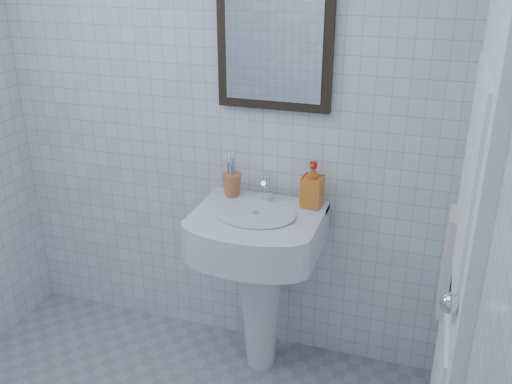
% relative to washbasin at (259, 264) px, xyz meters
% --- Properties ---
extents(wall_back, '(2.20, 0.02, 2.50)m').
position_rel_washbasin_xyz_m(wall_back, '(-0.26, 0.21, 0.68)').
color(wall_back, white).
rests_on(wall_back, ground).
extents(wall_right, '(0.02, 2.40, 2.50)m').
position_rel_washbasin_xyz_m(wall_right, '(0.84, -0.99, 0.68)').
color(wall_right, white).
rests_on(wall_right, ground).
extents(washbasin, '(0.55, 0.40, 0.85)m').
position_rel_washbasin_xyz_m(washbasin, '(0.00, 0.00, 0.00)').
color(washbasin, silver).
rests_on(washbasin, ground).
extents(faucet, '(0.04, 0.10, 0.11)m').
position_rel_washbasin_xyz_m(faucet, '(-0.00, 0.10, 0.32)').
color(faucet, silver).
rests_on(faucet, washbasin).
extents(toothbrush_cup, '(0.12, 0.12, 0.11)m').
position_rel_washbasin_xyz_m(toothbrush_cup, '(-0.17, 0.11, 0.33)').
color(toothbrush_cup, '#BF6A35').
rests_on(toothbrush_cup, washbasin).
extents(soap_dispenser, '(0.10, 0.10, 0.20)m').
position_rel_washbasin_xyz_m(soap_dispenser, '(0.20, 0.12, 0.37)').
color(soap_dispenser, '#E95816').
rests_on(soap_dispenser, washbasin).
extents(wall_mirror, '(0.50, 0.04, 0.62)m').
position_rel_washbasin_xyz_m(wall_mirror, '(0.00, 0.19, 0.98)').
color(wall_mirror, black).
rests_on(wall_mirror, wall_back).
extents(bathroom_door, '(0.04, 0.80, 2.00)m').
position_rel_washbasin_xyz_m(bathroom_door, '(0.82, -0.44, 0.43)').
color(bathroom_door, silver).
rests_on(bathroom_door, ground).
extents(towel_ring, '(0.01, 0.18, 0.18)m').
position_rel_washbasin_xyz_m(towel_ring, '(0.80, -0.27, 0.48)').
color(towel_ring, silver).
rests_on(towel_ring, wall_right).
extents(hand_towel, '(0.03, 0.16, 0.38)m').
position_rel_washbasin_xyz_m(hand_towel, '(0.78, -0.27, 0.30)').
color(hand_towel, beige).
rests_on(hand_towel, towel_ring).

